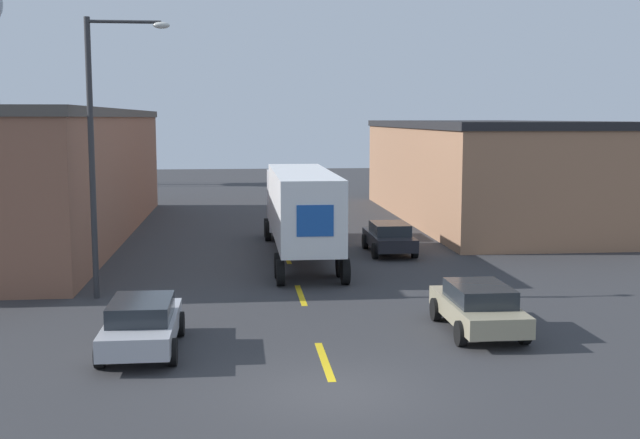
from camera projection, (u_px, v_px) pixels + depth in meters
The scene contains 9 objects.
ground_plane at pixel (336, 393), 17.94m from camera, with size 160.00×160.00×0.00m, color #333335.
road_centerline at pixel (301, 295), 27.80m from camera, with size 0.20×18.55×0.01m.
warehouse_left at pixel (1, 174), 40.82m from camera, with size 12.97×29.88×6.55m.
warehouse_right at pixel (485, 170), 48.33m from camera, with size 10.21×25.17×5.93m.
semi_truck at pixel (299, 204), 35.22m from camera, with size 2.72×14.04×3.89m.
parked_car_left_near at pixel (142, 323), 21.03m from camera, with size 1.99×4.43×1.41m.
parked_car_right_far at pixel (389, 237), 36.28m from camera, with size 1.99×4.43×1.41m.
parked_car_right_near at pixel (478, 306), 22.92m from camera, with size 1.99×4.43×1.41m.
street_lamp at pixel (100, 140), 26.72m from camera, with size 2.78×0.32×9.40m.
Camera 1 is at (-2.14, -17.18, 6.11)m, focal length 45.00 mm.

